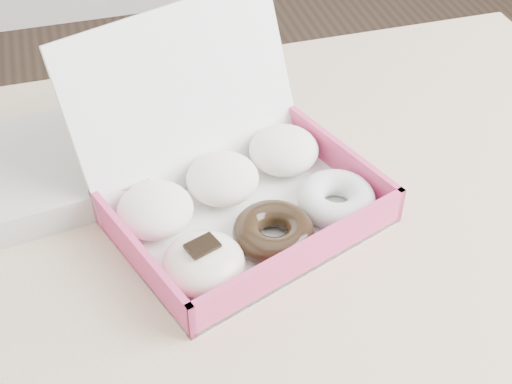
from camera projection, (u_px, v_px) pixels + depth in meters
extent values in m
cube|color=tan|center=(222.00, 250.00, 0.84)|extent=(1.20, 0.80, 0.04)
cylinder|color=tan|center=(447.00, 202.00, 1.46)|extent=(0.05, 0.05, 0.71)
cube|color=white|center=(247.00, 219.00, 0.85)|extent=(0.35, 0.31, 0.01)
cube|color=#D84074|center=(303.00, 259.00, 0.77)|extent=(0.28, 0.11, 0.05)
cube|color=white|center=(199.00, 160.00, 0.90)|extent=(0.28, 0.11, 0.05)
cube|color=#D84074|center=(139.00, 259.00, 0.77)|extent=(0.08, 0.21, 0.05)
cube|color=#D84074|center=(340.00, 160.00, 0.90)|extent=(0.08, 0.21, 0.05)
cube|color=white|center=(186.00, 97.00, 0.86)|extent=(0.31, 0.18, 0.21)
ellipsoid|color=white|center=(155.00, 210.00, 0.82)|extent=(0.11, 0.11, 0.05)
ellipsoid|color=white|center=(223.00, 178.00, 0.86)|extent=(0.11, 0.11, 0.05)
ellipsoid|color=white|center=(284.00, 150.00, 0.91)|extent=(0.11, 0.11, 0.05)
ellipsoid|color=beige|center=(204.00, 263.00, 0.76)|extent=(0.11, 0.11, 0.05)
cube|color=black|center=(202.00, 246.00, 0.74)|extent=(0.04, 0.03, 0.00)
torus|color=black|center=(273.00, 232.00, 0.81)|extent=(0.12, 0.12, 0.03)
torus|color=white|center=(336.00, 199.00, 0.85)|extent=(0.12, 0.12, 0.03)
cube|color=beige|center=(35.00, 172.00, 0.89)|extent=(0.27, 0.23, 0.04)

